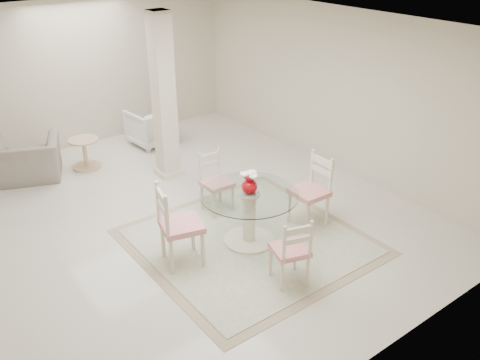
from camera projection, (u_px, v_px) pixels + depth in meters
ground at (184, 214)px, 7.47m from camera, size 7.00×7.00×0.00m
room_shell at (177, 92)px, 6.64m from camera, size 6.02×7.02×2.71m
column at (164, 98)px, 8.07m from camera, size 0.30×0.30×2.70m
area_rug at (249, 241)px, 6.81m from camera, size 2.83×2.83×0.02m
dining_table at (249, 218)px, 6.65m from camera, size 1.28×1.28×0.74m
red_vase at (250, 183)px, 6.42m from camera, size 0.24×0.22×0.31m
dining_chair_east at (313, 185)px, 6.99m from camera, size 0.47×0.47×1.14m
dining_chair_north at (214, 177)px, 7.37m from camera, size 0.40×0.41×1.00m
dining_chair_west at (175, 220)px, 6.10m from camera, size 0.58×0.58×1.20m
dining_chair_south at (292, 247)px, 5.78m from camera, size 0.49×0.49×0.99m
recliner_taupe at (26, 159)px, 8.38m from camera, size 1.36×1.28×0.71m
armchair_white at (151, 127)px, 9.75m from camera, size 0.82×0.84×0.70m
side_table at (85, 155)px, 8.81m from camera, size 0.51×0.51×0.53m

